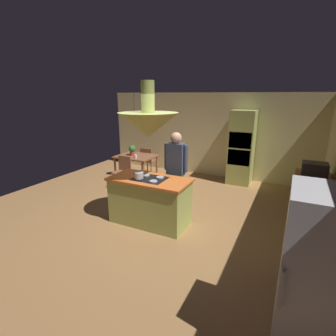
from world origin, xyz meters
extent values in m
plane|color=#9E7042|center=(0.00, 0.00, 0.00)|extent=(8.16, 8.16, 0.00)
cube|color=beige|center=(0.00, 3.45, 1.27)|extent=(6.80, 0.10, 2.55)
cube|color=#A8B259|center=(0.00, -0.20, 0.44)|extent=(1.51, 0.72, 0.89)
cube|color=orange|center=(0.00, -0.20, 0.91)|extent=(1.57, 0.78, 0.04)
cube|color=black|center=(0.00, -0.20, 0.92)|extent=(0.64, 0.52, 0.01)
cylinder|color=#B2B2B7|center=(-0.16, -0.33, 0.94)|extent=(0.15, 0.15, 0.02)
cylinder|color=#B2B2B7|center=(0.16, -0.33, 0.94)|extent=(0.15, 0.15, 0.02)
cylinder|color=#B2B2B7|center=(-0.16, -0.07, 0.94)|extent=(0.15, 0.15, 0.02)
cylinder|color=#B2B2B7|center=(0.16, -0.07, 0.94)|extent=(0.15, 0.15, 0.02)
cube|color=#A8B259|center=(2.84, 0.60, 0.44)|extent=(0.62, 2.55, 0.89)
cube|color=orange|center=(2.84, 0.60, 0.91)|extent=(0.66, 2.59, 0.04)
cube|color=#B2B2B7|center=(3.00, 0.60, 0.85)|extent=(0.48, 0.36, 0.16)
cube|color=#A8B259|center=(1.10, 3.05, 1.04)|extent=(0.66, 0.62, 2.08)
cube|color=black|center=(1.10, 2.76, 1.30)|extent=(0.60, 0.04, 0.44)
cube|color=black|center=(1.10, 2.76, 0.82)|extent=(0.60, 0.04, 0.44)
cube|color=silver|center=(2.80, -1.90, 0.87)|extent=(0.72, 0.70, 1.73)
cube|color=#B2B2B7|center=(2.47, -2.27, 0.95)|extent=(0.03, 0.04, 0.36)
cube|color=brown|center=(-1.70, 1.90, 0.74)|extent=(1.09, 0.89, 0.04)
cylinder|color=brown|center=(-2.19, 1.52, 0.36)|extent=(0.06, 0.06, 0.72)
cylinder|color=brown|center=(-1.21, 1.52, 0.36)|extent=(0.06, 0.06, 0.72)
cylinder|color=brown|center=(-2.19, 2.28, 0.36)|extent=(0.06, 0.06, 0.72)
cylinder|color=brown|center=(-1.21, 2.28, 0.36)|extent=(0.06, 0.06, 0.72)
cylinder|color=tan|center=(0.16, 0.46, 0.43)|extent=(0.14, 0.14, 0.87)
cylinder|color=tan|center=(0.34, 0.46, 0.43)|extent=(0.14, 0.14, 0.87)
cube|color=#3F4C66|center=(0.25, 0.46, 1.20)|extent=(0.36, 0.22, 0.67)
cylinder|color=#3F4C66|center=(0.03, 0.46, 1.23)|extent=(0.09, 0.09, 0.57)
cylinder|color=#3F4C66|center=(0.47, 0.46, 1.23)|extent=(0.09, 0.09, 0.57)
sphere|color=tan|center=(0.25, 0.46, 1.64)|extent=(0.23, 0.23, 0.23)
cone|color=#A8B259|center=(0.00, -0.20, 1.95)|extent=(1.10, 1.10, 0.45)
cylinder|color=#A8B259|center=(0.00, -0.20, 2.45)|extent=(0.24, 0.24, 0.55)
cone|color=beige|center=(-1.70, 1.90, 1.86)|extent=(0.32, 0.32, 0.22)
cylinder|color=black|center=(-1.70, 1.90, 2.27)|extent=(0.01, 0.01, 0.60)
cube|color=brown|center=(-1.70, 1.16, 0.44)|extent=(0.40, 0.40, 0.04)
cube|color=brown|center=(-1.70, 1.34, 0.66)|extent=(0.40, 0.04, 0.42)
cylinder|color=brown|center=(-1.87, 0.99, 0.21)|extent=(0.04, 0.04, 0.43)
cylinder|color=brown|center=(-1.53, 0.99, 0.21)|extent=(0.04, 0.04, 0.43)
cylinder|color=brown|center=(-1.87, 1.33, 0.21)|extent=(0.04, 0.04, 0.43)
cylinder|color=brown|center=(-1.53, 1.33, 0.21)|extent=(0.04, 0.04, 0.43)
cube|color=brown|center=(-1.70, 2.64, 0.44)|extent=(0.40, 0.40, 0.04)
cube|color=brown|center=(-1.70, 2.46, 0.66)|extent=(0.40, 0.04, 0.42)
cylinder|color=brown|center=(-1.53, 2.81, 0.21)|extent=(0.04, 0.04, 0.43)
cylinder|color=brown|center=(-1.87, 2.81, 0.21)|extent=(0.04, 0.04, 0.43)
cylinder|color=brown|center=(-1.53, 2.47, 0.21)|extent=(0.04, 0.04, 0.43)
cylinder|color=brown|center=(-1.87, 2.47, 0.21)|extent=(0.04, 0.04, 0.43)
cylinder|color=#99382D|center=(-1.82, 1.89, 0.82)|extent=(0.14, 0.14, 0.12)
sphere|color=#2D722D|center=(-1.82, 1.89, 0.96)|extent=(0.20, 0.20, 0.20)
cylinder|color=white|center=(-1.56, 1.68, 0.81)|extent=(0.07, 0.07, 0.09)
cylinder|color=#E0B78C|center=(2.84, -0.04, 1.04)|extent=(0.11, 0.11, 0.22)
cylinder|color=silver|center=(2.84, 0.14, 1.00)|extent=(0.11, 0.11, 0.15)
cube|color=#232326|center=(2.84, 1.36, 1.07)|extent=(0.46, 0.36, 0.28)
cylinder|color=#B2B2B7|center=(-0.16, -0.33, 1.01)|extent=(0.18, 0.18, 0.12)
camera|label=1|loc=(2.41, -4.24, 2.49)|focal=27.41mm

